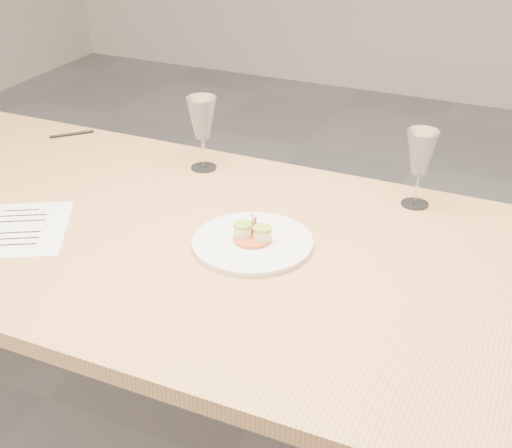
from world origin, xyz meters
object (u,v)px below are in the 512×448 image
at_px(recipe_sheet, 22,229).
at_px(ballpoint_pen, 72,134).
at_px(dining_table, 224,266).
at_px(wine_glass_1, 421,154).
at_px(wine_glass_0, 202,119).
at_px(dinner_plate, 253,242).

distance_m(recipe_sheet, ballpoint_pen, 0.63).
height_order(dining_table, wine_glass_1, wine_glass_1).
xyz_separation_m(ballpoint_pen, wine_glass_0, (0.52, -0.05, 0.15)).
height_order(dinner_plate, wine_glass_0, wine_glass_0).
height_order(dining_table, ballpoint_pen, ballpoint_pen).
xyz_separation_m(dinner_plate, ballpoint_pen, (-0.84, 0.40, -0.01)).
xyz_separation_m(dining_table, ballpoint_pen, (-0.76, 0.42, 0.07)).
relative_size(dinner_plate, wine_glass_1, 1.39).
bearing_deg(recipe_sheet, ballpoint_pen, 86.24).
bearing_deg(ballpoint_pen, wine_glass_0, -51.89).
bearing_deg(ballpoint_pen, dining_table, -74.94).
distance_m(dining_table, recipe_sheet, 0.52).
bearing_deg(ballpoint_pen, recipe_sheet, -110.46).
xyz_separation_m(dinner_plate, recipe_sheet, (-0.56, -0.16, -0.01)).
height_order(ballpoint_pen, wine_glass_1, wine_glass_1).
bearing_deg(wine_glass_0, recipe_sheet, -115.23).
xyz_separation_m(dining_table, recipe_sheet, (-0.49, -0.15, 0.07)).
height_order(dinner_plate, ballpoint_pen, dinner_plate).
relative_size(dining_table, recipe_sheet, 6.80).
distance_m(dining_table, wine_glass_1, 0.58).
relative_size(recipe_sheet, wine_glass_1, 1.68).
xyz_separation_m(dinner_plate, wine_glass_0, (-0.32, 0.35, 0.14)).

